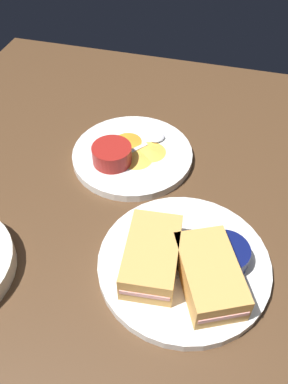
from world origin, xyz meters
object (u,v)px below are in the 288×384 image
object	(u,v)px
spoon_by_dark_ramekin	(189,270)
ramekin_light_gravy	(112,154)
plate_sandwich_main	(184,264)
plate_chips_companion	(132,155)
sandwich_half_near	(152,256)
ramekin_dark_sauce	(225,255)
spoon_by_gravy_ramekin	(153,141)
sandwich_half_far	(209,275)

from	to	relation	value
spoon_by_dark_ramekin	ramekin_light_gravy	size ratio (longest dim) A/B	1.20
plate_sandwich_main	ramekin_light_gravy	bearing A→B (deg)	43.60
plate_chips_companion	ramekin_light_gravy	distance (cm)	5.31
sandwich_half_near	ramekin_light_gravy	bearing A→B (deg)	32.41
plate_sandwich_main	ramekin_dark_sauce	world-z (taller)	ramekin_dark_sauce
plate_sandwich_main	ramekin_light_gravy	world-z (taller)	ramekin_light_gravy
plate_sandwich_main	ramekin_light_gravy	size ratio (longest dim) A/B	3.53
plate_sandwich_main	plate_chips_companion	world-z (taller)	same
ramekin_dark_sauce	ramekin_light_gravy	xyz separation A→B (cm)	(17.04, 23.42, 0.12)
ramekin_dark_sauce	spoon_by_gravy_ramekin	size ratio (longest dim) A/B	0.83
sandwich_half_far	ramekin_light_gravy	distance (cm)	30.56
plate_sandwich_main	ramekin_dark_sauce	distance (cm)	6.48
ramekin_dark_sauce	spoon_by_dark_ramekin	bearing A→B (deg)	124.50
sandwich_half_far	plate_chips_companion	xyz separation A→B (cm)	(25.05, 18.76, -3.20)
plate_chips_companion	spoon_by_gravy_ramekin	bearing A→B (deg)	-38.08
sandwich_half_far	ramekin_light_gravy	world-z (taller)	sandwich_half_far
sandwich_half_far	spoon_by_gravy_ramekin	size ratio (longest dim) A/B	1.73
plate_chips_companion	ramekin_light_gravy	xyz separation A→B (cm)	(-3.53, 2.94, 2.68)
sandwich_half_near	ramekin_dark_sauce	size ratio (longest dim) A/B	1.91
ramekin_dark_sauce	plate_chips_companion	xyz separation A→B (cm)	(20.57, 20.48, -2.55)
sandwich_half_far	plate_chips_companion	bearing A→B (deg)	36.82
ramekin_dark_sauce	plate_chips_companion	bearing A→B (deg)	44.88
plate_chips_companion	sandwich_half_far	bearing A→B (deg)	-143.18
spoon_by_gravy_ramekin	spoon_by_dark_ramekin	bearing A→B (deg)	-155.31
ramekin_light_gravy	sandwich_half_near	bearing A→B (deg)	-147.59
plate_sandwich_main	ramekin_dark_sauce	bearing A→B (deg)	-75.47
sandwich_half_near	ramekin_light_gravy	size ratio (longest dim) A/B	1.85
sandwich_half_far	plate_chips_companion	distance (cm)	31.46
sandwich_half_near	ramekin_dark_sauce	bearing A→B (deg)	-71.35
plate_chips_companion	ramekin_light_gravy	world-z (taller)	ramekin_light_gravy
sandwich_half_near	sandwich_half_far	bearing A→B (deg)	-96.47
ramekin_dark_sauce	spoon_by_gravy_ramekin	xyz separation A→B (cm)	(24.48, 17.41, -1.39)
plate_chips_companion	plate_sandwich_main	bearing A→B (deg)	-146.30
sandwich_half_near	plate_chips_companion	bearing A→B (deg)	22.76
plate_sandwich_main	plate_chips_companion	xyz separation A→B (cm)	(22.06, 14.71, 0.00)
plate_sandwich_main	ramekin_light_gravy	xyz separation A→B (cm)	(18.53, 17.65, 2.68)
spoon_by_gravy_ramekin	ramekin_light_gravy	bearing A→B (deg)	141.09
spoon_by_dark_ramekin	ramekin_light_gravy	distance (cm)	27.63
plate_sandwich_main	ramekin_dark_sauce	size ratio (longest dim) A/B	3.65
sandwich_half_far	spoon_by_gravy_ramekin	world-z (taller)	sandwich_half_far
sandwich_half_far	spoon_by_dark_ramekin	distance (cm)	3.81
spoon_by_dark_ramekin	ramekin_light_gravy	bearing A→B (deg)	42.76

